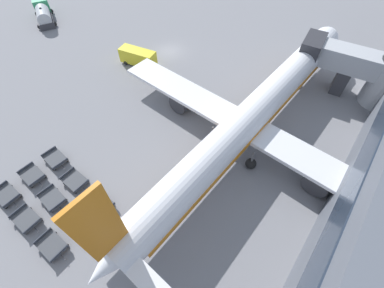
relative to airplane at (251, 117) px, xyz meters
The scene contains 14 objects.
ground_plane 21.34m from the airplane, 156.92° to the left, with size 500.00×500.00×0.00m, color gray.
jet_bridge 17.30m from the airplane, 64.77° to the left, with size 13.92×6.22×6.35m.
airplane is the anchor object (origin of this frame).
fuel_tanker_primary 44.27m from the airplane, behind, with size 8.08×5.84×3.03m.
service_van 20.98m from the airplane, behind, with size 5.87×3.23×2.40m.
baggage_dolly_row_near_col_a 26.40m from the airplane, 124.29° to the right, with size 3.27×1.92×0.92m.
baggage_dolly_row_near_col_b 24.56m from the airplane, 116.56° to the right, with size 3.27×1.92×0.92m.
baggage_dolly_row_near_col_c 22.98m from the airplane, 107.64° to the right, with size 3.26×1.90×0.92m.
baggage_dolly_row_mid_a_col_a 24.17m from the airplane, 128.30° to the right, with size 3.28×1.93×0.92m.
baggage_dolly_row_mid_a_col_b 22.13m from the airplane, 119.56° to the right, with size 3.31×2.00×0.92m.
baggage_dolly_row_mid_a_col_c 20.37m from the airplane, 109.86° to the right, with size 3.27×1.90×0.92m.
baggage_dolly_row_mid_b_col_a 22.07m from the airplane, 132.63° to the right, with size 3.31×1.99×0.92m.
baggage_dolly_row_mid_b_col_b 19.88m from the airplane, 123.20° to the right, with size 3.26×1.88×0.92m.
baggage_dolly_row_mid_b_col_c 18.08m from the airplane, 112.17° to the right, with size 3.26×1.88×0.92m.
Camera 1 is at (26.47, -27.87, 23.72)m, focal length 24.00 mm.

